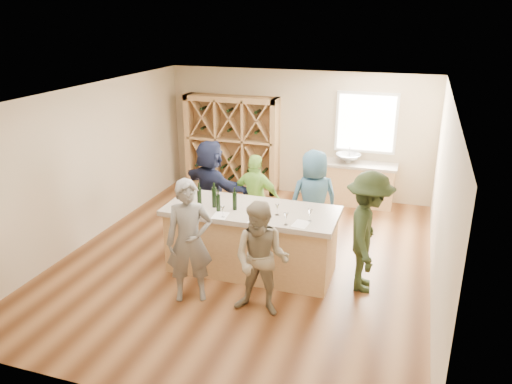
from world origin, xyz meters
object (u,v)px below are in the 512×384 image
(wine_bottle_a, at_px, (199,196))
(person_near_left, at_px, (189,241))
(tasting_counter_base, at_px, (251,242))
(wine_bottle_c, at_px, (214,197))
(person_server, at_px, (368,232))
(wine_bottle_e, at_px, (235,201))
(wine_rack, at_px, (232,144))
(person_far_right, at_px, (313,200))
(sink, at_px, (348,158))
(person_near_right, at_px, (261,259))
(wine_bottle_d, at_px, (218,203))
(person_far_mid, at_px, (256,199))
(person_far_left, at_px, (211,187))

(wine_bottle_a, relative_size, person_near_left, 0.16)
(tasting_counter_base, bearing_deg, wine_bottle_c, -169.07)
(tasting_counter_base, bearing_deg, person_server, 0.24)
(tasting_counter_base, bearing_deg, wine_bottle_e, -153.06)
(wine_rack, relative_size, person_far_right, 1.23)
(sink, bearing_deg, person_near_right, -95.81)
(wine_rack, distance_m, person_near_right, 5.24)
(wine_bottle_c, bearing_deg, tasting_counter_base, 10.93)
(tasting_counter_base, relative_size, person_near_left, 1.42)
(wine_bottle_d, bearing_deg, person_near_left, -98.31)
(wine_bottle_a, bearing_deg, tasting_counter_base, 6.83)
(wine_bottle_a, height_order, wine_bottle_d, wine_bottle_a)
(tasting_counter_base, bearing_deg, wine_bottle_a, -173.17)
(tasting_counter_base, height_order, person_near_right, person_near_right)
(wine_bottle_a, height_order, person_near_left, person_near_left)
(tasting_counter_base, xyz_separation_m, person_near_left, (-0.57, -1.07, 0.41))
(wine_rack, bearing_deg, person_near_left, -76.37)
(tasting_counter_base, height_order, wine_bottle_e, wine_bottle_e)
(sink, bearing_deg, wine_bottle_d, -110.69)
(tasting_counter_base, xyz_separation_m, person_far_right, (0.75, 1.15, 0.39))
(wine_bottle_c, xyz_separation_m, person_far_mid, (0.29, 1.20, -0.42))
(person_far_right, height_order, person_far_left, person_far_left)
(sink, height_order, person_far_left, person_far_left)
(sink, bearing_deg, person_far_right, -95.68)
(wine_bottle_a, height_order, wine_bottle_c, wine_bottle_c)
(wine_bottle_e, bearing_deg, person_far_right, 52.15)
(wine_bottle_a, xyz_separation_m, person_near_right, (1.36, -1.00, -0.40))
(sink, bearing_deg, person_server, -77.07)
(person_far_mid, bearing_deg, person_near_left, 86.79)
(wine_bottle_d, bearing_deg, wine_rack, 107.92)
(wine_bottle_a, distance_m, person_server, 2.67)
(person_server, height_order, person_far_mid, person_server)
(wine_bottle_e, distance_m, person_near_left, 1.05)
(wine_bottle_d, bearing_deg, person_near_right, -41.26)
(person_server, bearing_deg, wine_bottle_e, 88.64)
(person_server, height_order, person_far_left, person_server)
(sink, relative_size, wine_bottle_d, 2.03)
(person_near_left, bearing_deg, person_near_right, -27.04)
(wine_bottle_a, height_order, person_near_right, person_near_right)
(wine_bottle_c, relative_size, person_near_right, 0.20)
(sink, relative_size, person_near_right, 0.33)
(wine_bottle_a, bearing_deg, person_far_right, 38.12)
(tasting_counter_base, distance_m, person_near_right, 1.26)
(wine_bottle_c, relative_size, person_near_left, 0.18)
(person_near_right, xyz_separation_m, person_server, (1.29, 1.11, 0.11))
(person_server, bearing_deg, tasting_counter_base, 85.38)
(tasting_counter_base, distance_m, person_far_left, 1.74)
(wine_rack, relative_size, person_near_right, 1.34)
(tasting_counter_base, height_order, person_far_mid, person_far_mid)
(wine_bottle_c, height_order, person_far_left, person_far_left)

